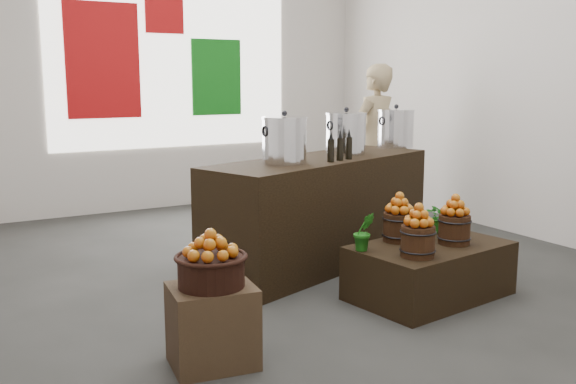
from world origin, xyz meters
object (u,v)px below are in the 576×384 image
display_table (430,271)px  shopper (374,143)px  crate (212,326)px  stock_pot_left (284,141)px  stock_pot_center (346,135)px  wicker_basket (211,272)px  counter (320,211)px  stock_pot_right (396,129)px

display_table → shopper: bearing=54.1°
crate → shopper: bearing=40.3°
stock_pot_left → stock_pot_center: size_ratio=1.00×
wicker_basket → stock_pot_center: bearing=38.0°
counter → stock_pot_center: (0.36, 0.12, 0.68)m
stock_pot_center → shopper: 1.72m
counter → shopper: bearing=20.5°
counter → shopper: (1.59, 1.31, 0.44)m
wicker_basket → counter: counter is taller
display_table → stock_pot_center: stock_pot_center is taller
display_table → stock_pot_left: size_ratio=3.29×
crate → wicker_basket: wicker_basket is taller
stock_pot_right → shopper: 1.02m
stock_pot_right → wicker_basket: bearing=-146.8°
stock_pot_center → shopper: bearing=43.8°
shopper → stock_pot_center: bearing=29.8°
stock_pot_center → stock_pot_right: same height
stock_pot_right → stock_pot_center: bearing=-161.1°
display_table → shopper: size_ratio=0.66×
crate → wicker_basket: size_ratio=1.25×
wicker_basket → display_table: bearing=8.2°
display_table → shopper: (1.35, 2.51, 0.72)m
stock_pot_center → wicker_basket: bearing=-142.0°
wicker_basket → counter: size_ratio=0.16×
crate → stock_pot_right: 3.58m
display_table → stock_pot_left: stock_pot_left is taller
stock_pot_left → stock_pot_center: 0.87m
stock_pot_left → shopper: size_ratio=0.20×
crate → counter: (1.70, 1.49, 0.25)m
stock_pot_left → stock_pot_right: 1.74m
display_table → stock_pot_right: bearing=52.1°
counter → stock_pot_right: bearing=0.0°
counter → shopper: shopper is taller
stock_pot_right → counter: bearing=-161.1°
wicker_basket → display_table: (1.95, 0.28, -0.37)m
counter → stock_pot_right: size_ratio=6.47×
display_table → stock_pot_center: 1.64m
stock_pot_center → shopper: (1.23, 1.18, -0.24)m
counter → stock_pot_left: stock_pot_left is taller
stock_pot_left → stock_pot_right: (1.65, 0.56, 0.00)m
stock_pot_left → stock_pot_right: bearing=18.9°
stock_pot_left → stock_pot_center: same height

